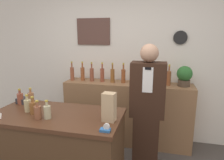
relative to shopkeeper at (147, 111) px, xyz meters
The scene contains 24 objects.
back_wall 1.19m from the shopkeeper, 119.56° to the left, with size 5.20×0.09×2.70m.
back_shelf 0.81m from the shopkeeper, 118.40° to the left, with size 2.01×0.41×1.00m.
display_counter 1.14m from the shopkeeper, 146.82° to the right, with size 1.38×0.69×0.94m.
shopkeeper is the anchor object (origin of this frame).
potted_plant 0.88m from the shopkeeper, 53.55° to the left, with size 0.22×0.22×0.30m.
paper_bag 0.75m from the shopkeeper, 117.19° to the right, with size 0.13×0.11×0.28m.
tape_dispenser 0.91m from the shopkeeper, 109.53° to the right, with size 0.09×0.06×0.07m.
gift_box 1.52m from the shopkeeper, 165.89° to the right, with size 0.13×0.14×0.06m.
counter_bottle_0 1.54m from the shopkeeper, 164.25° to the right, with size 0.07×0.07×0.19m.
counter_bottle_1 1.43m from the shopkeeper, 165.58° to the right, with size 0.07×0.07×0.19m.
counter_bottle_2 1.39m from the shopkeeper, 154.15° to the right, with size 0.07×0.07×0.19m.
counter_bottle_3 1.32m from the shopkeeper, 150.58° to the right, with size 0.07×0.07×0.19m.
counter_bottle_4 1.28m from the shopkeeper, 143.91° to the right, with size 0.07×0.07×0.19m.
counter_bottle_5 1.19m from the shopkeeper, 142.45° to the right, with size 0.07×0.07×0.19m.
shelf_bottle_0 1.46m from the shopkeeper, 153.43° to the left, with size 0.07×0.07×0.31m.
shelf_bottle_1 1.33m from the shopkeeper, 148.74° to the left, with size 0.07×0.07×0.31m.
shelf_bottle_2 1.17m from the shopkeeper, 145.56° to the left, with size 0.07×0.07×0.31m.
shelf_bottle_3 1.05m from the shopkeeper, 139.36° to the left, with size 0.07×0.07×0.31m.
shelf_bottle_4 0.93m from the shopkeeper, 132.56° to the left, with size 0.07×0.07×0.31m.
shelf_bottle_5 0.84m from the shopkeeper, 122.56° to the left, with size 0.07×0.07×0.31m.
shelf_bottle_6 0.77m from the shopkeeper, 110.70° to the left, with size 0.07×0.07×0.31m.
shelf_bottle_7 0.71m from the shopkeeper, 96.98° to the left, with size 0.07×0.07×0.31m.
shelf_bottle_8 0.72m from the shopkeeper, 81.83° to the left, with size 0.07×0.07×0.31m.
shelf_bottle_9 0.77m from the shopkeeper, 68.23° to the left, with size 0.07×0.07×0.31m.
Camera 1 is at (0.64, -1.28, 1.75)m, focal length 32.00 mm.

